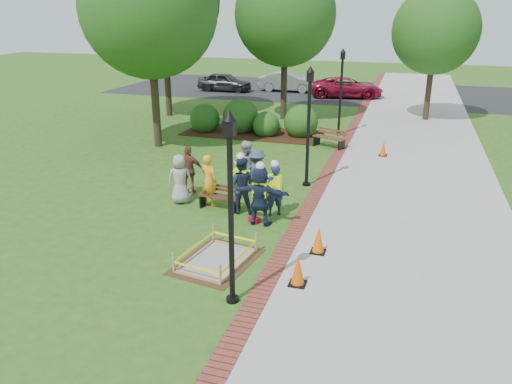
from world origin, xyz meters
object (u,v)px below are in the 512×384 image
(bench_near, at_px, (220,202))
(cone_front, at_px, (298,271))
(hivis_worker_b, at_px, (274,188))
(hivis_worker_a, at_px, (260,194))
(hivis_worker_c, at_px, (241,183))
(lamp_near, at_px, (231,196))
(wet_concrete_pad, at_px, (217,254))

(bench_near, distance_m, cone_front, 5.19)
(cone_front, height_order, hivis_worker_b, hivis_worker_b)
(cone_front, height_order, hivis_worker_a, hivis_worker_a)
(hivis_worker_b, relative_size, hivis_worker_c, 0.91)
(bench_near, height_order, lamp_near, lamp_near)
(wet_concrete_pad, xyz_separation_m, hivis_worker_b, (0.59, 3.40, 0.65))
(cone_front, bearing_deg, hivis_worker_c, 125.16)
(wet_concrete_pad, xyz_separation_m, lamp_near, (0.99, -1.59, 2.25))
(wet_concrete_pad, bearing_deg, hivis_worker_b, 80.23)
(lamp_near, distance_m, hivis_worker_b, 5.25)
(hivis_worker_b, bearing_deg, hivis_worker_c, -174.75)
(hivis_worker_a, relative_size, hivis_worker_c, 1.00)
(wet_concrete_pad, relative_size, cone_front, 3.22)
(cone_front, relative_size, lamp_near, 0.18)
(hivis_worker_a, distance_m, hivis_worker_c, 1.10)
(bench_near, xyz_separation_m, hivis_worker_c, (0.75, -0.09, 0.73))
(bench_near, relative_size, hivis_worker_b, 0.79)
(bench_near, xyz_separation_m, lamp_near, (2.20, -4.98, 2.24))
(hivis_worker_a, height_order, hivis_worker_b, hivis_worker_a)
(lamp_near, bearing_deg, cone_front, 41.77)
(wet_concrete_pad, bearing_deg, lamp_near, -58.02)
(wet_concrete_pad, relative_size, hivis_worker_b, 1.42)
(bench_near, bearing_deg, hivis_worker_a, -26.97)
(wet_concrete_pad, xyz_separation_m, hivis_worker_a, (0.37, 2.59, 0.73))
(wet_concrete_pad, bearing_deg, cone_front, -12.64)
(bench_near, distance_m, lamp_near, 5.89)
(wet_concrete_pad, relative_size, lamp_near, 0.60)
(hivis_worker_a, height_order, hivis_worker_c, hivis_worker_c)
(hivis_worker_a, bearing_deg, lamp_near, -81.61)
(lamp_near, relative_size, hivis_worker_a, 2.19)
(bench_near, distance_m, hivis_worker_a, 1.92)
(bench_near, relative_size, lamp_near, 0.33)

